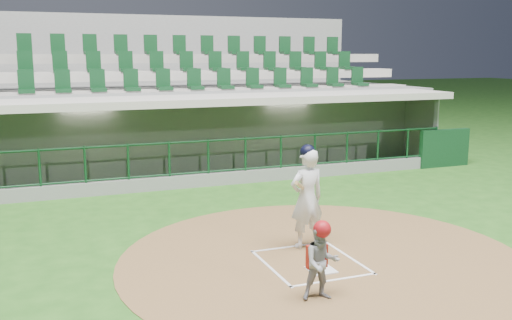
{
  "coord_description": "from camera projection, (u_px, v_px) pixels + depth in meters",
  "views": [
    {
      "loc": [
        -4.22,
        -8.69,
        3.56
      ],
      "look_at": [
        0.1,
        2.6,
        1.3
      ],
      "focal_mm": 40.0,
      "sensor_mm": 36.0,
      "label": 1
    }
  ],
  "objects": [
    {
      "name": "ground",
      "position": [
        303.0,
        257.0,
        10.12
      ],
      "size": [
        120.0,
        120.0,
        0.0
      ],
      "primitive_type": "plane",
      "color": "#1F4E16",
      "rests_on": "ground"
    },
    {
      "name": "dirt_circle",
      "position": [
        323.0,
        259.0,
        10.04
      ],
      "size": [
        7.2,
        7.2,
        0.01
      ],
      "primitive_type": "cylinder",
      "color": "brown",
      "rests_on": "ground"
    },
    {
      "name": "home_plate",
      "position": [
        321.0,
        270.0,
        9.47
      ],
      "size": [
        0.43,
        0.43,
        0.02
      ],
      "primitive_type": "cube",
      "color": "silver",
      "rests_on": "dirt_circle"
    },
    {
      "name": "batter_box_chalk",
      "position": [
        310.0,
        262.0,
        9.84
      ],
      "size": [
        1.55,
        1.8,
        0.01
      ],
      "color": "silver",
      "rests_on": "ground"
    },
    {
      "name": "dugout_structure",
      "position": [
        194.0,
        141.0,
        17.15
      ],
      "size": [
        16.4,
        3.7,
        3.0
      ],
      "color": "slate",
      "rests_on": "ground"
    },
    {
      "name": "seating_deck",
      "position": [
        168.0,
        116.0,
        19.87
      ],
      "size": [
        17.0,
        6.72,
        5.15
      ],
      "color": "slate",
      "rests_on": "ground"
    },
    {
      "name": "batter",
      "position": [
        307.0,
        197.0,
        10.46
      ],
      "size": [
        0.9,
        0.89,
        1.93
      ],
      "color": "silver",
      "rests_on": "dirt_circle"
    },
    {
      "name": "catcher",
      "position": [
        321.0,
        260.0,
        8.27
      ],
      "size": [
        0.61,
        0.51,
        1.2
      ],
      "color": "gray",
      "rests_on": "dirt_circle"
    }
  ]
}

